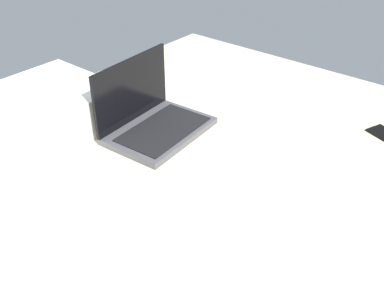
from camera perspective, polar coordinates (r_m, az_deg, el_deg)
name	(u,v)px	position (r cm, az deg, el deg)	size (l,w,h in cm)	color
bed_mattress	(183,188)	(134.20, -1.17, -5.65)	(180.00, 140.00, 18.00)	beige
laptop	(152,119)	(142.55, -5.18, 3.25)	(34.61, 25.37, 23.00)	#4C4C51
pillow	(28,117)	(148.18, -20.43, 3.31)	(52.00, 36.00, 13.00)	white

